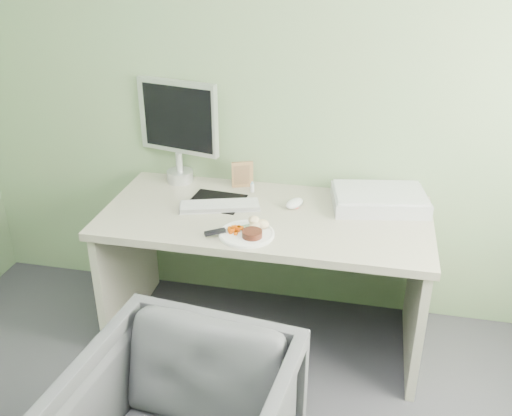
% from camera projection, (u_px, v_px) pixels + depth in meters
% --- Properties ---
extents(wall_back, '(3.50, 0.00, 3.50)m').
position_uv_depth(wall_back, '(281.00, 70.00, 2.84)').
color(wall_back, gray).
rests_on(wall_back, floor).
extents(desk, '(1.60, 0.75, 0.73)m').
position_uv_depth(desk, '(265.00, 246.00, 2.87)').
color(desk, '#BAB39C').
rests_on(desk, floor).
extents(plate, '(0.25, 0.25, 0.01)m').
position_uv_depth(plate, '(247.00, 234.00, 2.59)').
color(plate, white).
rests_on(plate, desk).
extents(steak, '(0.12, 0.12, 0.03)m').
position_uv_depth(steak, '(252.00, 234.00, 2.55)').
color(steak, black).
rests_on(steak, plate).
extents(potato_pile, '(0.12, 0.09, 0.06)m').
position_uv_depth(potato_pile, '(256.00, 222.00, 2.61)').
color(potato_pile, tan).
rests_on(potato_pile, plate).
extents(carrot_heap, '(0.06, 0.05, 0.04)m').
position_uv_depth(carrot_heap, '(235.00, 229.00, 2.58)').
color(carrot_heap, '#E15204').
rests_on(carrot_heap, plate).
extents(steak_knife, '(0.22, 0.16, 0.02)m').
position_uv_depth(steak_knife, '(223.00, 230.00, 2.58)').
color(steak_knife, silver).
rests_on(steak_knife, plate).
extents(mousepad, '(0.29, 0.26, 0.00)m').
position_uv_depth(mousepad, '(216.00, 201.00, 2.91)').
color(mousepad, black).
rests_on(mousepad, desk).
extents(keyboard, '(0.41, 0.23, 0.02)m').
position_uv_depth(keyboard, '(220.00, 205.00, 2.84)').
color(keyboard, white).
rests_on(keyboard, desk).
extents(computer_mouse, '(0.11, 0.14, 0.04)m').
position_uv_depth(computer_mouse, '(295.00, 203.00, 2.84)').
color(computer_mouse, white).
rests_on(computer_mouse, desk).
extents(photo_frame, '(0.11, 0.05, 0.14)m').
position_uv_depth(photo_frame, '(242.00, 174.00, 3.05)').
color(photo_frame, olive).
rests_on(photo_frame, desk).
extents(eyedrop_bottle, '(0.02, 0.02, 0.06)m').
position_uv_depth(eyedrop_bottle, '(252.00, 187.00, 3.01)').
color(eyedrop_bottle, white).
rests_on(eyedrop_bottle, desk).
extents(scanner, '(0.51, 0.38, 0.07)m').
position_uv_depth(scanner, '(379.00, 200.00, 2.85)').
color(scanner, '#A7ABAE').
rests_on(scanner, desk).
extents(monitor, '(0.46, 0.17, 0.55)m').
position_uv_depth(monitor, '(178.00, 126.00, 3.02)').
color(monitor, silver).
rests_on(monitor, desk).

